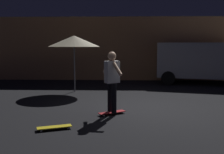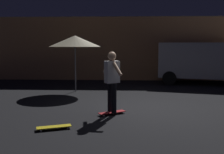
{
  "view_description": "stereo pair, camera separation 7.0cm",
  "coord_description": "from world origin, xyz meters",
  "px_view_note": "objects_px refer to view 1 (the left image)",
  "views": [
    {
      "loc": [
        -0.65,
        -8.04,
        1.93
      ],
      "look_at": [
        -0.88,
        -0.77,
        1.05
      ],
      "focal_mm": 42.96,
      "sensor_mm": 36.0,
      "label": 1
    },
    {
      "loc": [
        -0.58,
        -8.04,
        1.93
      ],
      "look_at": [
        -0.88,
        -0.77,
        1.05
      ],
      "focal_mm": 42.96,
      "sensor_mm": 36.0,
      "label": 2
    }
  ],
  "objects_px": {
    "parked_van": "(206,60)",
    "patio_umbrella": "(74,41)",
    "skater": "(112,77)",
    "skateboard_ridden": "(112,112)",
    "skateboard_spare": "(54,127)"
  },
  "relations": [
    {
      "from": "parked_van",
      "to": "patio_umbrella",
      "type": "bearing_deg",
      "value": -158.24
    },
    {
      "from": "parked_van",
      "to": "skater",
      "type": "xyz_separation_m",
      "value": [
        -4.48,
        -6.1,
        -0.12
      ]
    },
    {
      "from": "skateboard_ridden",
      "to": "skater",
      "type": "relative_size",
      "value": 0.46
    },
    {
      "from": "patio_umbrella",
      "to": "skateboard_spare",
      "type": "xyz_separation_m",
      "value": [
        0.38,
        -5.03,
        -2.02
      ]
    },
    {
      "from": "skateboard_spare",
      "to": "parked_van",
      "type": "bearing_deg",
      "value": 52.43
    },
    {
      "from": "patio_umbrella",
      "to": "skateboard_spare",
      "type": "relative_size",
      "value": 2.87
    },
    {
      "from": "patio_umbrella",
      "to": "skater",
      "type": "bearing_deg",
      "value": -65.57
    },
    {
      "from": "parked_van",
      "to": "skater",
      "type": "distance_m",
      "value": 7.56
    },
    {
      "from": "parked_van",
      "to": "skateboard_ridden",
      "type": "relative_size",
      "value": 6.41
    },
    {
      "from": "patio_umbrella",
      "to": "skater",
      "type": "height_order",
      "value": "patio_umbrella"
    },
    {
      "from": "skateboard_spare",
      "to": "skater",
      "type": "relative_size",
      "value": 0.48
    },
    {
      "from": "skateboard_ridden",
      "to": "skateboard_spare",
      "type": "relative_size",
      "value": 0.96
    },
    {
      "from": "parked_van",
      "to": "skateboard_spare",
      "type": "xyz_separation_m",
      "value": [
        -5.75,
        -7.48,
        -1.11
      ]
    },
    {
      "from": "skateboard_ridden",
      "to": "skater",
      "type": "height_order",
      "value": "skater"
    },
    {
      "from": "skater",
      "to": "parked_van",
      "type": "bearing_deg",
      "value": 53.72
    }
  ]
}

